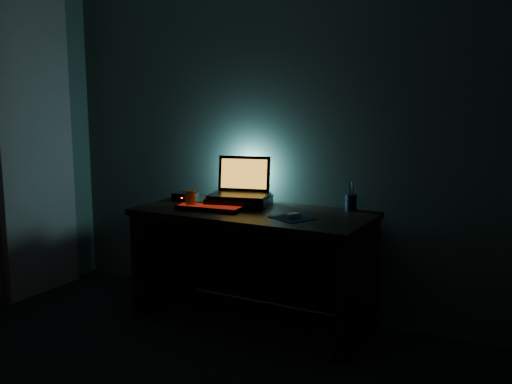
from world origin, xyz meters
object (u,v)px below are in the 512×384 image
at_px(juice_glass, 190,199).
at_px(mouse, 292,216).
at_px(keyboard, 209,208).
at_px(pen_cup, 351,202).
at_px(laptop, 241,187).
at_px(router, 186,196).

bearing_deg(juice_glass, mouse, 2.15).
xyz_separation_m(keyboard, juice_glass, (-0.14, -0.02, 0.05)).
height_order(keyboard, juice_glass, juice_glass).
xyz_separation_m(keyboard, pen_cup, (0.81, 0.41, 0.04)).
distance_m(laptop, keyboard, 0.30).
bearing_deg(keyboard, juice_glass, -178.35).
bearing_deg(router, pen_cup, -2.28).
bearing_deg(laptop, mouse, -41.54).
bearing_deg(keyboard, laptop, 67.20).
xyz_separation_m(laptop, router, (-0.42, -0.05, -0.09)).
height_order(mouse, pen_cup, pen_cup).
distance_m(mouse, router, 0.94).
bearing_deg(laptop, keyboard, -121.72).
xyz_separation_m(mouse, pen_cup, (0.23, 0.40, 0.03)).
xyz_separation_m(keyboard, mouse, (0.58, 0.01, 0.00)).
relative_size(laptop, keyboard, 0.98).
relative_size(mouse, router, 0.50).
distance_m(laptop, mouse, 0.57).
relative_size(juice_glass, router, 0.65).
height_order(mouse, juice_glass, juice_glass).
distance_m(mouse, juice_glass, 0.71).
bearing_deg(keyboard, mouse, -4.32).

